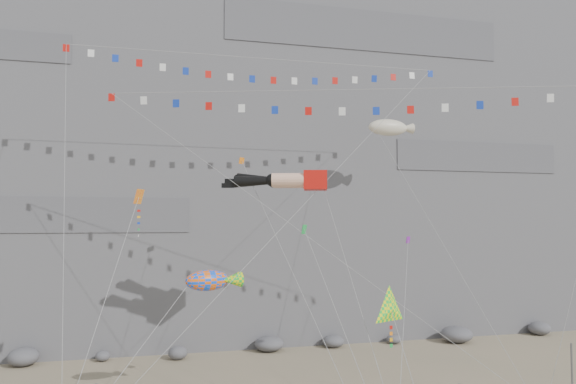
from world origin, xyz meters
name	(u,v)px	position (x,y,z in m)	size (l,w,h in m)	color
cliff	(241,105)	(0.00, 32.00, 25.00)	(80.00, 28.00, 50.00)	slate
talus_boulders	(269,344)	(0.00, 17.00, 0.60)	(60.00, 3.00, 1.20)	slate
anchor_pole_right	(572,378)	(13.97, -3.30, 2.08)	(0.12, 0.12, 4.15)	slate
legs_kite	(287,181)	(-1.40, 5.51, 14.26)	(7.42, 16.51, 19.73)	red
flag_banner_upper	(263,59)	(-2.11, 10.17, 24.09)	(28.73, 13.34, 30.14)	red
flag_banner_lower	(359,90)	(2.97, 2.91, 20.30)	(32.34, 10.95, 23.20)	red
harlequin_kite	(139,197)	(-11.26, 2.69, 12.90)	(4.77, 8.50, 15.38)	red
fish_windsock	(207,281)	(-7.18, 2.48, 7.86)	(10.17, 8.39, 13.37)	#FF600D
delta_kite	(391,310)	(1.61, -4.66, 6.84)	(2.46, 5.11, 8.70)	#FFFA0D
blimp_windsock	(388,128)	(9.52, 12.55, 19.55)	(4.78, 16.45, 25.17)	beige
small_kite_a	(244,166)	(-3.81, 8.69, 15.54)	(4.42, 16.73, 22.97)	orange
small_kite_b	(408,243)	(7.23, 4.49, 9.93)	(7.12, 12.03, 16.56)	purple
small_kite_c	(305,232)	(-1.59, 0.36, 10.85)	(2.69, 9.19, 13.98)	green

